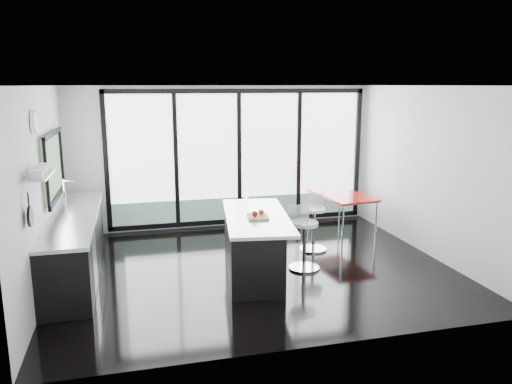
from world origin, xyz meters
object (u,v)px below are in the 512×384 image
object	(u,v)px
island	(252,243)
red_table	(341,213)
bar_stool_near	(304,245)
bar_stool_far	(313,229)

from	to	relation	value
island	red_table	world-z (taller)	island
bar_stool_near	red_table	world-z (taller)	bar_stool_near
bar_stool_far	red_table	xyz separation A→B (m)	(0.89, 0.86, 0.00)
bar_stool_near	bar_stool_far	xyz separation A→B (m)	(0.46, 0.82, -0.00)
bar_stool_near	bar_stool_far	size ratio (longest dim) A/B	1.01
bar_stool_far	red_table	distance (m)	1.24
island	red_table	size ratio (longest dim) A/B	1.63
island	bar_stool_far	xyz separation A→B (m)	(1.28, 0.74, -0.08)
bar_stool_near	bar_stool_far	distance (m)	0.94
island	bar_stool_far	bearing A→B (deg)	30.02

